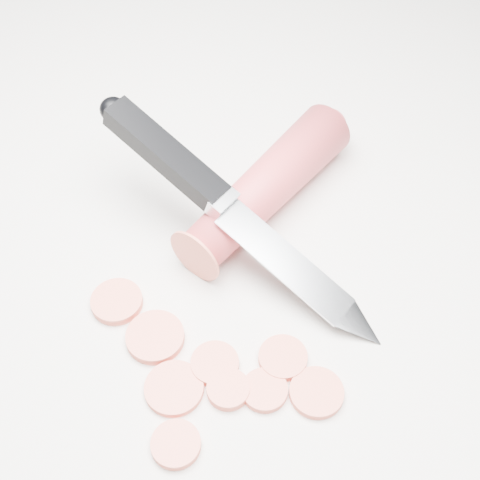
{
  "coord_description": "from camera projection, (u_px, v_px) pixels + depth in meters",
  "views": [
    {
      "loc": [
        0.01,
        -0.29,
        0.41
      ],
      "look_at": [
        0.0,
        0.02,
        0.02
      ],
      "focal_mm": 50.0,
      "sensor_mm": 36.0,
      "label": 1
    }
  ],
  "objects": [
    {
      "name": "carrot_slice_0",
      "position": [
        117.0,
        302.0,
        0.48
      ],
      "size": [
        0.04,
        0.04,
        0.01
      ],
      "primitive_type": "cylinder",
      "color": "#E8624B",
      "rests_on": "ground"
    },
    {
      "name": "carrot_slice_5",
      "position": [
        215.0,
        364.0,
        0.45
      ],
      "size": [
        0.03,
        0.03,
        0.01
      ],
      "primitive_type": "cylinder",
      "color": "#E8624B",
      "rests_on": "ground"
    },
    {
      "name": "carrot",
      "position": [
        266.0,
        187.0,
        0.53
      ],
      "size": [
        0.14,
        0.16,
        0.04
      ],
      "primitive_type": "cylinder",
      "rotation": [
        1.57,
        0.0,
        -0.65
      ],
      "color": "#C9353D",
      "rests_on": "ground"
    },
    {
      "name": "carrot_slice_6",
      "position": [
        176.0,
        444.0,
        0.42
      ],
      "size": [
        0.03,
        0.03,
        0.01
      ],
      "primitive_type": "cylinder",
      "color": "#E8624B",
      "rests_on": "ground"
    },
    {
      "name": "kitchen_knife",
      "position": [
        238.0,
        214.0,
        0.48
      ],
      "size": [
        0.22,
        0.18,
        0.09
      ],
      "primitive_type": null,
      "color": "silver",
      "rests_on": "ground"
    },
    {
      "name": "carrot_slice_8",
      "position": [
        155.0,
        337.0,
        0.46
      ],
      "size": [
        0.04,
        0.04,
        0.01
      ],
      "primitive_type": "cylinder",
      "color": "#E8624B",
      "rests_on": "ground"
    },
    {
      "name": "carrot_slice_2",
      "position": [
        283.0,
        358.0,
        0.45
      ],
      "size": [
        0.03,
        0.03,
        0.01
      ],
      "primitive_type": "cylinder",
      "color": "#E8624B",
      "rests_on": "ground"
    },
    {
      "name": "carrot_slice_7",
      "position": [
        317.0,
        393.0,
        0.44
      ],
      "size": [
        0.04,
        0.04,
        0.01
      ],
      "primitive_type": "cylinder",
      "color": "#E8624B",
      "rests_on": "ground"
    },
    {
      "name": "ground",
      "position": [
        236.0,
        273.0,
        0.5
      ],
      "size": [
        2.4,
        2.4,
        0.0
      ],
      "primitive_type": "plane",
      "color": "silver",
      "rests_on": "ground"
    },
    {
      "name": "carrot_slice_1",
      "position": [
        174.0,
        388.0,
        0.44
      ],
      "size": [
        0.04,
        0.04,
        0.01
      ],
      "primitive_type": "cylinder",
      "color": "#E8624B",
      "rests_on": "ground"
    },
    {
      "name": "carrot_slice_3",
      "position": [
        228.0,
        389.0,
        0.44
      ],
      "size": [
        0.03,
        0.03,
        0.01
      ],
      "primitive_type": "cylinder",
      "color": "#E8624B",
      "rests_on": "ground"
    },
    {
      "name": "carrot_slice_4",
      "position": [
        265.0,
        390.0,
        0.44
      ],
      "size": [
        0.03,
        0.03,
        0.01
      ],
      "primitive_type": "cylinder",
      "color": "#E8624B",
      "rests_on": "ground"
    }
  ]
}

